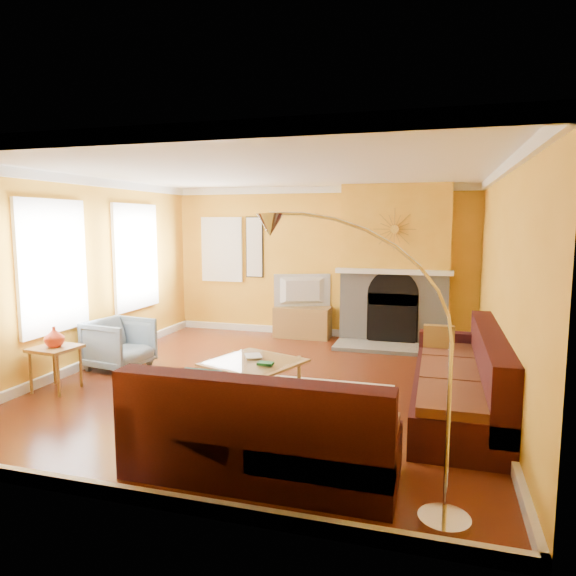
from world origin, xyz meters
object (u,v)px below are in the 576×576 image
(arc_lamp, at_px, (363,369))
(armchair, at_px, (119,344))
(media_console, at_px, (303,322))
(sectional_sofa, at_px, (349,375))
(coffee_table, at_px, (254,376))
(side_table, at_px, (56,369))

(arc_lamp, bearing_deg, armchair, 144.87)
(arc_lamp, bearing_deg, media_console, 108.91)
(media_console, xyz_separation_m, arc_lamp, (1.83, -5.34, 0.79))
(arc_lamp, bearing_deg, sectional_sofa, 102.45)
(coffee_table, height_order, armchair, armchair)
(sectional_sofa, bearing_deg, media_console, 112.02)
(sectional_sofa, distance_m, media_console, 3.82)
(sectional_sofa, height_order, armchair, sectional_sofa)
(media_console, xyz_separation_m, side_table, (-2.17, -3.71, 0.00))
(sectional_sofa, bearing_deg, coffee_table, 160.11)
(sectional_sofa, relative_size, coffee_table, 3.77)
(media_console, height_order, arc_lamp, arc_lamp)
(side_table, height_order, arc_lamp, arc_lamp)
(media_console, bearing_deg, arc_lamp, -71.09)
(side_table, distance_m, arc_lamp, 4.39)
(sectional_sofa, distance_m, armchair, 3.53)
(side_table, bearing_deg, armchair, 80.29)
(sectional_sofa, relative_size, arc_lamp, 1.78)
(arc_lamp, bearing_deg, coffee_table, 125.99)
(armchair, relative_size, side_table, 1.41)
(media_console, relative_size, armchair, 1.29)
(side_table, relative_size, arc_lamp, 0.26)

